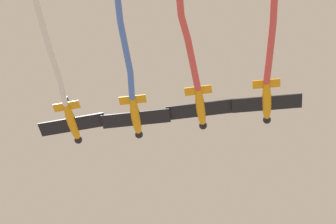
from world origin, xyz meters
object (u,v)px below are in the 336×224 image
Objects in this scene: airplane_left_wing at (201,108)px; airplane_right_wing at (136,117)px; airplane_lead at (267,102)px; airplane_slot at (72,123)px.

airplane_left_wing reaches higher than airplane_right_wing.
airplane_lead is 14.58m from airplane_right_wing.
airplane_lead is at bearing -86.59° from airplane_slot.
airplane_left_wing is at bearing 87.46° from airplane_lead.
airplane_slot is (19.04, 10.75, 0.30)m from airplane_lead.
airplane_lead is 21.87m from airplane_slot.
airplane_lead is 0.99× the size of airplane_left_wing.
airplane_lead is 0.99× the size of airplane_right_wing.
airplane_right_wing is at bearing -86.59° from airplane_slot.
airplane_left_wing is 7.30m from airplane_right_wing.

